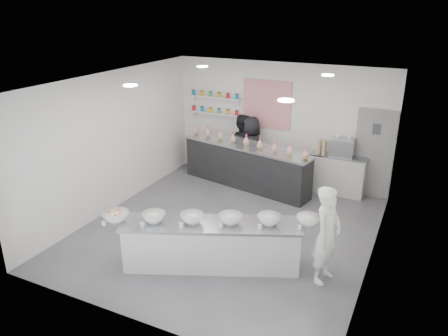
# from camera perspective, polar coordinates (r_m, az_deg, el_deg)

# --- Properties ---
(floor) EXTENTS (6.00, 6.00, 0.00)m
(floor) POSITION_cam_1_polar(r_m,az_deg,el_deg) (8.93, 0.52, -8.10)
(floor) COLOR #515156
(floor) RESTS_ON ground
(ceiling) EXTENTS (6.00, 6.00, 0.00)m
(ceiling) POSITION_cam_1_polar(r_m,az_deg,el_deg) (7.92, 0.60, 11.25)
(ceiling) COLOR white
(ceiling) RESTS_ON floor
(back_wall) EXTENTS (5.50, 0.00, 5.50)m
(back_wall) POSITION_cam_1_polar(r_m,az_deg,el_deg) (10.97, 7.30, 5.79)
(back_wall) COLOR white
(back_wall) RESTS_ON floor
(left_wall) EXTENTS (0.00, 6.00, 6.00)m
(left_wall) POSITION_cam_1_polar(r_m,az_deg,el_deg) (9.74, -14.26, 3.36)
(left_wall) COLOR white
(left_wall) RESTS_ON floor
(right_wall) EXTENTS (0.00, 6.00, 6.00)m
(right_wall) POSITION_cam_1_polar(r_m,az_deg,el_deg) (7.63, 19.59, -2.12)
(right_wall) COLOR white
(right_wall) RESTS_ON floor
(back_door) EXTENTS (0.88, 0.04, 2.10)m
(back_door) POSITION_cam_1_polar(r_m,az_deg,el_deg) (10.61, 18.96, 1.73)
(back_door) COLOR gray
(back_door) RESTS_ON floor
(pattern_panel) EXTENTS (1.25, 0.03, 1.20)m
(pattern_panel) POSITION_cam_1_polar(r_m,az_deg,el_deg) (10.95, 5.62, 8.26)
(pattern_panel) COLOR #D22B42
(pattern_panel) RESTS_ON back_wall
(jar_shelf_lower) EXTENTS (1.45, 0.22, 0.04)m
(jar_shelf_lower) POSITION_cam_1_polar(r_m,az_deg,el_deg) (11.51, -1.16, 7.18)
(jar_shelf_lower) COLOR silver
(jar_shelf_lower) RESTS_ON back_wall
(jar_shelf_upper) EXTENTS (1.45, 0.22, 0.04)m
(jar_shelf_upper) POSITION_cam_1_polar(r_m,az_deg,el_deg) (11.42, -1.18, 9.23)
(jar_shelf_upper) COLOR silver
(jar_shelf_upper) RESTS_ON back_wall
(preserve_jars) EXTENTS (1.45, 0.10, 0.56)m
(preserve_jars) POSITION_cam_1_polar(r_m,az_deg,el_deg) (11.43, -1.22, 8.53)
(preserve_jars) COLOR red
(preserve_jars) RESTS_ON jar_shelf_lower
(downlight_0) EXTENTS (0.24, 0.24, 0.02)m
(downlight_0) POSITION_cam_1_polar(r_m,az_deg,el_deg) (7.81, -12.15, 10.51)
(downlight_0) COLOR white
(downlight_0) RESTS_ON ceiling
(downlight_1) EXTENTS (0.24, 0.24, 0.02)m
(downlight_1) POSITION_cam_1_polar(r_m,az_deg,el_deg) (6.50, 8.10, 8.75)
(downlight_1) COLOR white
(downlight_1) RESTS_ON ceiling
(downlight_2) EXTENTS (0.24, 0.24, 0.02)m
(downlight_2) POSITION_cam_1_polar(r_m,az_deg,el_deg) (9.96, -2.85, 13.10)
(downlight_2) COLOR white
(downlight_2) RESTS_ON ceiling
(downlight_3) EXTENTS (0.24, 0.24, 0.02)m
(downlight_3) POSITION_cam_1_polar(r_m,az_deg,el_deg) (8.98, 13.40, 11.72)
(downlight_3) COLOR white
(downlight_3) RESTS_ON ceiling
(prep_counter) EXTENTS (3.08, 1.85, 0.83)m
(prep_counter) POSITION_cam_1_polar(r_m,az_deg,el_deg) (7.62, -1.65, -9.96)
(prep_counter) COLOR silver
(prep_counter) RESTS_ON floor
(back_bar) EXTENTS (3.49, 1.32, 1.06)m
(back_bar) POSITION_cam_1_polar(r_m,az_deg,el_deg) (10.77, 2.84, 0.24)
(back_bar) COLOR black
(back_bar) RESTS_ON floor
(sneeze_guard) EXTENTS (3.32, 0.71, 0.29)m
(sneeze_guard) POSITION_cam_1_polar(r_m,az_deg,el_deg) (10.32, 1.95, 3.30)
(sneeze_guard) COLOR white
(sneeze_guard) RESTS_ON back_bar
(espresso_ledge) EXTENTS (1.29, 0.41, 0.96)m
(espresso_ledge) POSITION_cam_1_polar(r_m,az_deg,el_deg) (10.72, 14.52, -0.85)
(espresso_ledge) COLOR silver
(espresso_ledge) RESTS_ON floor
(espresso_machine) EXTENTS (0.54, 0.38, 0.42)m
(espresso_machine) POSITION_cam_1_polar(r_m,az_deg,el_deg) (10.48, 15.21, 2.58)
(espresso_machine) COLOR #93969E
(espresso_machine) RESTS_ON espresso_ledge
(cup_stacks) EXTENTS (0.24, 0.24, 0.33)m
(cup_stacks) POSITION_cam_1_polar(r_m,az_deg,el_deg) (10.58, 12.67, 2.75)
(cup_stacks) COLOR tan
(cup_stacks) RESTS_ON espresso_ledge
(prep_bowls) EXTENTS (3.55, 1.91, 0.16)m
(prep_bowls) POSITION_cam_1_polar(r_m,az_deg,el_deg) (7.38, -1.69, -6.64)
(prep_bowls) COLOR white
(prep_bowls) RESTS_ON prep_counter
(label_cards) EXTENTS (3.31, 0.04, 0.07)m
(label_cards) POSITION_cam_1_polar(r_m,az_deg,el_deg) (7.13, -4.97, -8.21)
(label_cards) COLOR white
(label_cards) RESTS_ON prep_counter
(cookie_bags) EXTENTS (3.32, 0.85, 0.28)m
(cookie_bags) POSITION_cam_1_polar(r_m,az_deg,el_deg) (10.56, 2.91, 3.65)
(cookie_bags) COLOR pink
(cookie_bags) RESTS_ON back_bar
(woman_prep) EXTENTS (0.52, 0.68, 1.66)m
(woman_prep) POSITION_cam_1_polar(r_m,az_deg,el_deg) (7.26, 13.29, -8.52)
(woman_prep) COLOR white
(woman_prep) RESTS_ON floor
(staff_left) EXTENTS (0.97, 0.84, 1.73)m
(staff_left) POSITION_cam_1_polar(r_m,az_deg,el_deg) (11.09, 2.26, 2.68)
(staff_left) COLOR black
(staff_left) RESTS_ON floor
(staff_right) EXTENTS (0.95, 0.77, 1.70)m
(staff_right) POSITION_cam_1_polar(r_m,az_deg,el_deg) (11.00, 3.45, 2.42)
(staff_right) COLOR black
(staff_right) RESTS_ON floor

